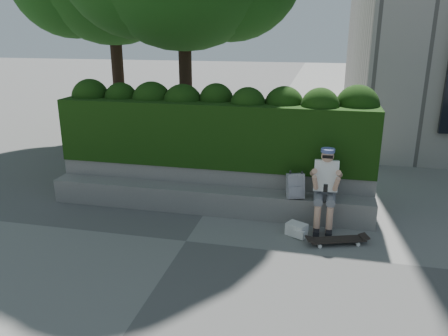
% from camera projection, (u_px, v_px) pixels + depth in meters
% --- Properties ---
extents(ground, '(80.00, 80.00, 0.00)m').
position_uv_depth(ground, '(186.00, 241.00, 7.00)').
color(ground, slate).
rests_on(ground, ground).
extents(bench_ledge, '(6.00, 0.45, 0.45)m').
position_uv_depth(bench_ledge, '(206.00, 200.00, 8.09)').
color(bench_ledge, gray).
rests_on(bench_ledge, ground).
extents(planter_wall, '(6.00, 0.50, 0.75)m').
position_uv_depth(planter_wall, '(212.00, 184.00, 8.49)').
color(planter_wall, gray).
rests_on(planter_wall, ground).
extents(hedge, '(6.00, 1.00, 1.20)m').
position_uv_depth(hedge, '(215.00, 132.00, 8.40)').
color(hedge, black).
rests_on(hedge, planter_wall).
extents(person, '(0.40, 0.76, 1.38)m').
position_uv_depth(person, '(325.00, 185.00, 7.32)').
color(person, slate).
rests_on(person, ground).
extents(skateboard, '(0.91, 0.49, 0.09)m').
position_uv_depth(skateboard, '(337.00, 240.00, 6.88)').
color(skateboard, black).
rests_on(skateboard, ground).
extents(backpack_plaid, '(0.33, 0.24, 0.43)m').
position_uv_depth(backpack_plaid, '(295.00, 186.00, 7.52)').
color(backpack_plaid, '#B1B0B5').
rests_on(backpack_plaid, bench_ledge).
extents(backpack_ground, '(0.38, 0.34, 0.20)m').
position_uv_depth(backpack_ground, '(297.00, 229.00, 7.18)').
color(backpack_ground, silver).
rests_on(backpack_ground, ground).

